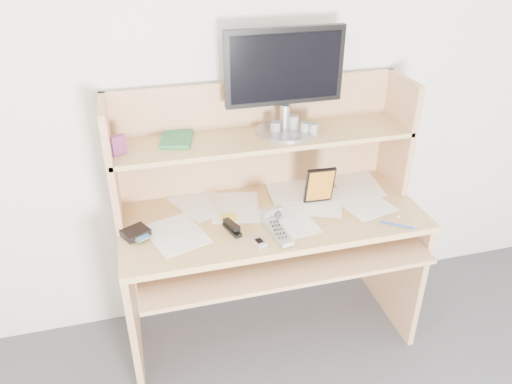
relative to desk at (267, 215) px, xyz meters
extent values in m
cube|color=silver|center=(0.00, 0.24, 0.56)|extent=(3.60, 0.04, 2.50)
cube|color=tan|center=(0.00, -0.08, 0.04)|extent=(1.40, 0.60, 0.03)
cube|color=tan|center=(-0.68, -0.08, -0.33)|extent=(0.03, 0.56, 0.72)
cube|color=tan|center=(0.68, -0.08, -0.33)|extent=(0.03, 0.56, 0.72)
cube|color=tan|center=(0.00, 0.20, -0.36)|extent=(1.34, 0.02, 0.41)
cube|color=tan|center=(0.00, -0.20, -0.05)|extent=(1.28, 0.55, 0.02)
cube|color=tan|center=(0.00, 0.21, 0.33)|extent=(1.40, 0.02, 0.55)
cube|color=tan|center=(-0.68, 0.07, 0.33)|extent=(0.03, 0.30, 0.55)
cube|color=tan|center=(0.68, 0.07, 0.33)|extent=(0.03, 0.30, 0.55)
cube|color=tan|center=(0.00, 0.07, 0.38)|extent=(1.38, 0.30, 0.02)
cube|color=white|center=(0.00, -0.08, 0.06)|extent=(1.32, 0.54, 0.01)
cube|color=black|center=(-0.05, -0.17, -0.03)|extent=(0.41, 0.18, 0.02)
cube|color=black|center=(-0.05, -0.17, -0.02)|extent=(0.38, 0.17, 0.01)
cube|color=#999994|center=(-0.02, -0.25, 0.07)|extent=(0.09, 0.21, 0.02)
cube|color=silver|center=(-0.12, -0.29, 0.07)|extent=(0.07, 0.09, 0.02)
cube|color=black|center=(-0.21, -0.17, 0.08)|extent=(0.07, 0.12, 0.04)
cube|color=black|center=(-0.62, -0.10, 0.08)|extent=(0.14, 0.13, 0.03)
cube|color=#FFE343|center=(-0.20, -0.07, 0.06)|extent=(0.08, 0.08, 0.01)
cube|color=#B5B5B7|center=(-0.01, -0.13, 0.09)|extent=(0.10, 0.05, 0.06)
cube|color=black|center=(0.24, -0.05, 0.16)|extent=(0.14, 0.02, 0.19)
cylinder|color=#1739AE|center=(0.51, -0.33, 0.07)|extent=(0.12, 0.10, 0.01)
cube|color=maroon|center=(-0.64, 0.03, 0.43)|extent=(0.06, 0.05, 0.09)
cube|color=#2F7651|center=(-0.39, 0.11, 0.40)|extent=(0.17, 0.21, 0.02)
cylinder|color=black|center=(0.05, 0.07, 0.42)|extent=(0.05, 0.05, 0.06)
cylinder|color=white|center=(0.18, 0.03, 0.42)|extent=(0.05, 0.05, 0.06)
cylinder|color=black|center=(0.22, 0.02, 0.41)|extent=(0.05, 0.05, 0.06)
cylinder|color=white|center=(0.15, 0.08, 0.43)|extent=(0.06, 0.06, 0.08)
cylinder|color=#9F9FA3|center=(0.11, 0.08, 0.40)|extent=(0.27, 0.27, 0.02)
cylinder|color=#9F9FA3|center=(0.11, 0.09, 0.46)|extent=(0.05, 0.05, 0.11)
cube|color=black|center=(0.11, 0.11, 0.69)|extent=(0.54, 0.04, 0.34)
cube|color=black|center=(0.11, 0.09, 0.69)|extent=(0.50, 0.01, 0.29)
camera|label=1|loc=(-0.57, -1.95, 1.30)|focal=35.00mm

